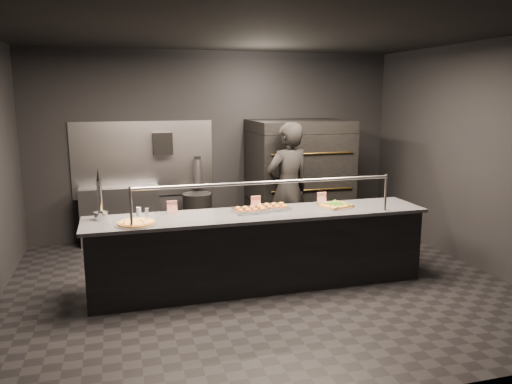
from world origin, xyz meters
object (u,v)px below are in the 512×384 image
towel_dispenser (163,144)px  slider_tray_a (250,210)px  round_pizza (136,223)px  worker (288,189)px  slider_tray_b (272,207)px  service_counter (260,249)px  square_pizza (336,205)px  trash_bin (198,217)px  fire_extinguisher (198,173)px  prep_shelf (120,215)px  pizza_oven (298,179)px  beer_tap (100,205)px

towel_dispenser → slider_tray_a: 2.52m
round_pizza → worker: size_ratio=0.24×
slider_tray_b → service_counter: bearing=-143.0°
round_pizza → square_pizza: (2.45, 0.19, 0.00)m
service_counter → trash_bin: 2.16m
slider_tray_b → fire_extinguisher: bearing=103.7°
prep_shelf → slider_tray_b: size_ratio=2.50×
service_counter → pizza_oven: (1.20, 1.90, 0.50)m
slider_tray_b → square_pizza: (0.80, -0.11, -0.01)m
worker → fire_extinguisher: bearing=-65.7°
worker → slider_tray_b: bearing=44.7°
pizza_oven → prep_shelf: (-2.80, 0.42, -0.52)m
beer_tap → slider_tray_a: beer_tap is taller
slider_tray_b → towel_dispenser: bearing=116.2°
beer_tap → square_pizza: bearing=-2.7°
trash_bin → worker: 1.65m
service_counter → worker: worker is taller
trash_bin → round_pizza: bearing=-114.5°
prep_shelf → worker: (2.34, -1.23, 0.52)m
round_pizza → pizza_oven: bearing=37.7°
square_pizza → beer_tap: bearing=177.3°
pizza_oven → slider_tray_a: (-1.30, -1.83, -0.02)m
prep_shelf → square_pizza: size_ratio=2.76×
prep_shelf → slider_tray_b: bearing=-50.3°
square_pizza → trash_bin: 2.58m
service_counter → slider_tray_b: size_ratio=8.56×
pizza_oven → trash_bin: pizza_oven is taller
pizza_oven → slider_tray_b: bearing=-119.7°
towel_dispenser → slider_tray_a: bearing=-71.0°
pizza_oven → beer_tap: bearing=-150.3°
prep_shelf → fire_extinguisher: bearing=3.7°
pizza_oven → worker: bearing=-119.7°
round_pizza → fire_extinguisher: bearing=66.7°
beer_tap → trash_bin: (1.41, 1.94, -0.70)m
pizza_oven → slider_tray_b: 2.02m
towel_dispenser → fire_extinguisher: size_ratio=0.69×
pizza_oven → worker: size_ratio=0.99×
towel_dispenser → beer_tap: towel_dispenser is taller
round_pizza → slider_tray_b: 1.68m
pizza_oven → beer_tap: pizza_oven is taller
square_pizza → round_pizza: bearing=-175.5°
round_pizza → towel_dispenser: bearing=77.8°
beer_tap → prep_shelf: bearing=84.1°
trash_bin → beer_tap: bearing=-125.9°
slider_tray_a → slider_tray_b: (0.30, 0.08, 0.00)m
service_counter → trash_bin: bearing=101.1°
beer_tap → round_pizza: 0.52m
prep_shelf → fire_extinguisher: fire_extinguisher is taller
towel_dispenser → worker: 2.17m
pizza_oven → slider_tray_b: size_ratio=3.99×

